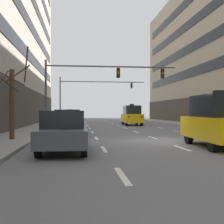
% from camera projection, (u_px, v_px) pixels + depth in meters
% --- Properties ---
extents(ground_plane, '(120.00, 120.00, 0.00)m').
position_uv_depth(ground_plane, '(162.00, 141.00, 15.46)').
color(ground_plane, slate).
extents(sidewalk_left, '(2.65, 80.00, 0.14)m').
position_uv_depth(sidewalk_left, '(5.00, 141.00, 14.56)').
color(sidewalk_left, gray).
rests_on(sidewalk_left, ground).
extents(lane_stripe_l1_s2, '(0.16, 2.00, 0.01)m').
position_uv_depth(lane_stripe_l1_s2, '(122.00, 175.00, 7.14)').
color(lane_stripe_l1_s2, silver).
rests_on(lane_stripe_l1_s2, ground).
extents(lane_stripe_l1_s3, '(0.16, 2.00, 0.01)m').
position_uv_depth(lane_stripe_l1_s3, '(104.00, 149.00, 12.11)').
color(lane_stripe_l1_s3, silver).
rests_on(lane_stripe_l1_s3, ground).
extents(lane_stripe_l1_s4, '(0.16, 2.00, 0.01)m').
position_uv_depth(lane_stripe_l1_s4, '(96.00, 138.00, 17.07)').
color(lane_stripe_l1_s4, silver).
rests_on(lane_stripe_l1_s4, ground).
extents(lane_stripe_l1_s5, '(0.16, 2.00, 0.01)m').
position_uv_depth(lane_stripe_l1_s5, '(92.00, 132.00, 22.04)').
color(lane_stripe_l1_s5, silver).
rests_on(lane_stripe_l1_s5, ground).
extents(lane_stripe_l1_s6, '(0.16, 2.00, 0.01)m').
position_uv_depth(lane_stripe_l1_s6, '(90.00, 128.00, 27.01)').
color(lane_stripe_l1_s6, silver).
rests_on(lane_stripe_l1_s6, ground).
extents(lane_stripe_l1_s7, '(0.16, 2.00, 0.01)m').
position_uv_depth(lane_stripe_l1_s7, '(88.00, 126.00, 31.98)').
color(lane_stripe_l1_s7, silver).
rests_on(lane_stripe_l1_s7, ground).
extents(lane_stripe_l1_s8, '(0.16, 2.00, 0.01)m').
position_uv_depth(lane_stripe_l1_s8, '(86.00, 124.00, 36.94)').
color(lane_stripe_l1_s8, silver).
rests_on(lane_stripe_l1_s8, ground).
extents(lane_stripe_l1_s9, '(0.16, 2.00, 0.01)m').
position_uv_depth(lane_stripe_l1_s9, '(85.00, 122.00, 41.91)').
color(lane_stripe_l1_s9, silver).
rests_on(lane_stripe_l1_s9, ground).
extents(lane_stripe_l1_s10, '(0.16, 2.00, 0.01)m').
position_uv_depth(lane_stripe_l1_s10, '(85.00, 121.00, 46.88)').
color(lane_stripe_l1_s10, silver).
rests_on(lane_stripe_l1_s10, ground).
extents(lane_stripe_l2_s3, '(0.16, 2.00, 0.01)m').
position_uv_depth(lane_stripe_l2_s3, '(182.00, 148.00, 12.48)').
color(lane_stripe_l2_s3, silver).
rests_on(lane_stripe_l2_s3, ground).
extents(lane_stripe_l2_s4, '(0.16, 2.00, 0.01)m').
position_uv_depth(lane_stripe_l2_s4, '(152.00, 138.00, 17.45)').
color(lane_stripe_l2_s4, silver).
rests_on(lane_stripe_l2_s4, ground).
extents(lane_stripe_l2_s5, '(0.16, 2.00, 0.01)m').
position_uv_depth(lane_stripe_l2_s5, '(136.00, 132.00, 22.42)').
color(lane_stripe_l2_s5, silver).
rests_on(lane_stripe_l2_s5, ground).
extents(lane_stripe_l2_s6, '(0.16, 2.00, 0.01)m').
position_uv_depth(lane_stripe_l2_s6, '(125.00, 128.00, 27.38)').
color(lane_stripe_l2_s6, silver).
rests_on(lane_stripe_l2_s6, ground).
extents(lane_stripe_l2_s7, '(0.16, 2.00, 0.01)m').
position_uv_depth(lane_stripe_l2_s7, '(118.00, 125.00, 32.35)').
color(lane_stripe_l2_s7, silver).
rests_on(lane_stripe_l2_s7, ground).
extents(lane_stripe_l2_s8, '(0.16, 2.00, 0.01)m').
position_uv_depth(lane_stripe_l2_s8, '(113.00, 124.00, 37.32)').
color(lane_stripe_l2_s8, silver).
rests_on(lane_stripe_l2_s8, ground).
extents(lane_stripe_l2_s9, '(0.16, 2.00, 0.01)m').
position_uv_depth(lane_stripe_l2_s9, '(109.00, 122.00, 42.28)').
color(lane_stripe_l2_s9, silver).
rests_on(lane_stripe_l2_s9, ground).
extents(lane_stripe_l2_s10, '(0.16, 2.00, 0.01)m').
position_uv_depth(lane_stripe_l2_s10, '(105.00, 121.00, 47.25)').
color(lane_stripe_l2_s10, silver).
rests_on(lane_stripe_l2_s10, ground).
extents(lane_stripe_l3_s4, '(0.16, 2.00, 0.01)m').
position_uv_depth(lane_stripe_l3_s4, '(206.00, 137.00, 17.82)').
color(lane_stripe_l3_s4, silver).
rests_on(lane_stripe_l3_s4, ground).
extents(lane_stripe_l3_s5, '(0.16, 2.00, 0.01)m').
position_uv_depth(lane_stripe_l3_s5, '(178.00, 131.00, 22.79)').
color(lane_stripe_l3_s5, silver).
rests_on(lane_stripe_l3_s5, ground).
extents(lane_stripe_l3_s6, '(0.16, 2.00, 0.01)m').
position_uv_depth(lane_stripe_l3_s6, '(160.00, 128.00, 27.76)').
color(lane_stripe_l3_s6, silver).
rests_on(lane_stripe_l3_s6, ground).
extents(lane_stripe_l3_s7, '(0.16, 2.00, 0.01)m').
position_uv_depth(lane_stripe_l3_s7, '(148.00, 125.00, 32.72)').
color(lane_stripe_l3_s7, silver).
rests_on(lane_stripe_l3_s7, ground).
extents(lane_stripe_l3_s8, '(0.16, 2.00, 0.01)m').
position_uv_depth(lane_stripe_l3_s8, '(138.00, 123.00, 37.69)').
color(lane_stripe_l3_s8, silver).
rests_on(lane_stripe_l3_s8, ground).
extents(lane_stripe_l3_s9, '(0.16, 2.00, 0.01)m').
position_uv_depth(lane_stripe_l3_s9, '(131.00, 122.00, 42.66)').
color(lane_stripe_l3_s9, silver).
rests_on(lane_stripe_l3_s9, ground).
extents(lane_stripe_l3_s10, '(0.16, 2.00, 0.01)m').
position_uv_depth(lane_stripe_l3_s10, '(126.00, 121.00, 47.63)').
color(lane_stripe_l3_s10, silver).
rests_on(lane_stripe_l3_s10, ground).
extents(taxi_driving_0, '(1.96, 4.27, 1.74)m').
position_uv_depth(taxi_driving_0, '(70.00, 119.00, 29.93)').
color(taxi_driving_0, black).
rests_on(taxi_driving_0, ground).
extents(taxi_driving_1, '(2.16, 4.73, 2.44)m').
position_uv_depth(taxi_driving_1, '(219.00, 121.00, 12.75)').
color(taxi_driving_1, black).
rests_on(taxi_driving_1, ground).
extents(car_driving_2, '(1.88, 4.42, 1.65)m').
position_uv_depth(car_driving_2, '(68.00, 122.00, 19.81)').
color(car_driving_2, black).
rests_on(car_driving_2, ground).
extents(car_driving_3, '(1.80, 4.19, 1.56)m').
position_uv_depth(car_driving_3, '(64.00, 132.00, 11.18)').
color(car_driving_3, black).
rests_on(car_driving_3, ground).
extents(taxi_driving_4, '(1.96, 4.51, 2.35)m').
position_uv_depth(taxi_driving_4, '(132.00, 115.00, 32.94)').
color(taxi_driving_4, black).
rests_on(taxi_driving_4, ground).
extents(traffic_signal_0, '(11.07, 0.35, 5.66)m').
position_uv_depth(traffic_signal_0, '(96.00, 79.00, 25.02)').
color(traffic_signal_0, '#4C4C51').
rests_on(traffic_signal_0, sidewalk_left).
extents(traffic_signal_1, '(12.82, 0.35, 6.54)m').
position_uv_depth(traffic_signal_1, '(88.00, 90.00, 44.96)').
color(traffic_signal_1, '#4C4C51').
rests_on(traffic_signal_1, sidewalk_left).
extents(street_tree_0, '(1.86, 1.87, 4.60)m').
position_uv_depth(street_tree_0, '(12.00, 99.00, 14.95)').
color(street_tree_0, '#4C3823').
rests_on(street_tree_0, sidewalk_left).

